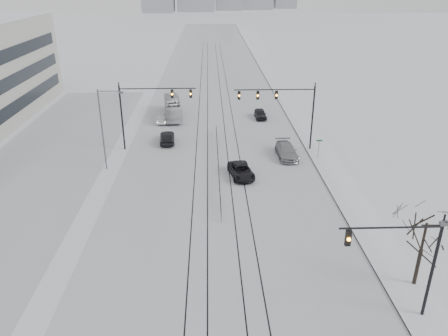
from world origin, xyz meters
TOP-DOWN VIEW (x-y plane):
  - road at (0.00, 60.00)m, footprint 22.00×260.00m
  - sidewalk_east at (13.50, 60.00)m, footprint 5.00×260.00m
  - curb at (11.05, 60.00)m, footprint 0.10×260.00m
  - parking_strip at (-20.00, 35.00)m, footprint 14.00×60.00m
  - tram_rails at (-0.00, 40.00)m, footprint 5.30×180.00m
  - traffic_mast_near at (10.79, 6.00)m, footprint 6.10×0.37m
  - traffic_mast_ne at (8.15, 34.99)m, footprint 9.60×0.37m
  - traffic_mast_nw at (-8.52, 36.00)m, footprint 9.10×0.37m
  - street_light_west at (-12.20, 30.00)m, footprint 2.73×0.25m
  - bare_tree at (13.20, 9.00)m, footprint 4.40×4.40m
  - median_fence at (0.00, 30.00)m, footprint 0.06×24.00m
  - street_sign at (11.80, 32.00)m, footprint 0.70×0.06m
  - sedan_sb_inner at (-6.39, 38.08)m, footprint 2.23×4.75m
  - sedan_sb_outer at (-7.82, 46.54)m, footprint 1.36×3.74m
  - sedan_nb_front at (2.40, 27.36)m, footprint 3.00×5.11m
  - sedan_nb_right at (8.17, 32.66)m, footprint 2.36×5.42m
  - sedan_nb_far at (6.79, 48.20)m, footprint 1.70×4.05m
  - box_truck at (-6.46, 49.47)m, footprint 3.44×10.05m

SIDE VIEW (x-z plane):
  - road at x=0.00m, z-range 0.00..0.02m
  - parking_strip at x=-20.00m, z-range 0.00..0.03m
  - tram_rails at x=0.00m, z-range 0.02..0.03m
  - curb at x=11.05m, z-range 0.00..0.12m
  - sidewalk_east at x=13.50m, z-range 0.00..0.16m
  - median_fence at x=0.00m, z-range 0.03..1.03m
  - sedan_sb_outer at x=-7.82m, z-range 0.00..1.22m
  - sedan_nb_front at x=2.40m, z-range 0.00..1.34m
  - sedan_nb_far at x=6.79m, z-range 0.00..1.37m
  - sedan_nb_right at x=8.17m, z-range 0.00..1.55m
  - sedan_sb_inner at x=-6.39m, z-range 0.00..1.57m
  - box_truck at x=-6.46m, z-range 0.00..2.74m
  - street_sign at x=11.80m, z-range 0.41..2.81m
  - bare_tree at x=13.20m, z-range 1.44..7.54m
  - traffic_mast_near at x=10.79m, z-range 1.06..8.06m
  - street_light_west at x=-12.20m, z-range 0.71..9.71m
  - traffic_mast_nw at x=-8.52m, z-range 1.57..9.57m
  - traffic_mast_ne at x=8.15m, z-range 1.76..9.76m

